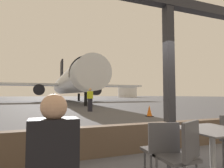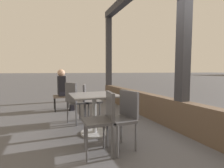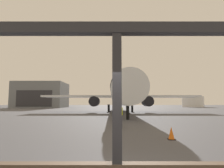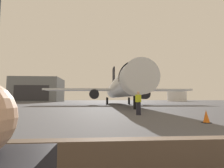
{
  "view_description": "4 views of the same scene",
  "coord_description": "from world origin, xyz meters",
  "px_view_note": "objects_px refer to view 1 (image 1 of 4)",
  "views": [
    {
      "loc": [
        -2.8,
        -3.65,
        1.23
      ],
      "look_at": [
        3.8,
        14.17,
        2.34
      ],
      "focal_mm": 29.81,
      "sensor_mm": 36.0,
      "label": 1
    },
    {
      "loc": [
        2.42,
        -2.44,
        1.18
      ],
      "look_at": [
        -1.2,
        -0.98,
        0.87
      ],
      "focal_mm": 26.21,
      "sensor_mm": 36.0,
      "label": 2
    },
    {
      "loc": [
        -0.11,
        -4.0,
        1.85
      ],
      "look_at": [
        -0.17,
        15.28,
        3.79
      ],
      "focal_mm": 29.84,
      "sensor_mm": 36.0,
      "label": 3
    },
    {
      "loc": [
        -2.37,
        -2.5,
        1.18
      ],
      "look_at": [
        -1.37,
        11.34,
        2.41
      ],
      "focal_mm": 27.05,
      "sensor_mm": 36.0,
      "label": 4
    }
  ],
  "objects_px": {
    "cafe_chair_aisle_left": "(183,152)",
    "cafe_chair_aisle_right": "(162,147)",
    "seated_passenger": "(56,160)",
    "ground_crew_worker": "(90,99)",
    "dining_table": "(213,149)",
    "fuel_storage_tank": "(127,92)",
    "airplane": "(69,83)",
    "traffic_cone": "(149,111)"
  },
  "relations": [
    {
      "from": "cafe_chair_aisle_left",
      "to": "cafe_chair_aisle_right",
      "type": "height_order",
      "value": "cafe_chair_aisle_left"
    },
    {
      "from": "seated_passenger",
      "to": "ground_crew_worker",
      "type": "distance_m",
      "value": 12.25
    },
    {
      "from": "ground_crew_worker",
      "to": "dining_table",
      "type": "bearing_deg",
      "value": -94.92
    },
    {
      "from": "dining_table",
      "to": "fuel_storage_tank",
      "type": "xyz_separation_m",
      "value": [
        36.05,
        80.02,
        1.91
      ]
    },
    {
      "from": "cafe_chair_aisle_right",
      "to": "seated_passenger",
      "type": "height_order",
      "value": "seated_passenger"
    },
    {
      "from": "cafe_chair_aisle_left",
      "to": "airplane",
      "type": "bearing_deg",
      "value": 84.97
    },
    {
      "from": "dining_table",
      "to": "seated_passenger",
      "type": "xyz_separation_m",
      "value": [
        -2.17,
        -0.33,
        0.22
      ]
    },
    {
      "from": "airplane",
      "to": "traffic_cone",
      "type": "height_order",
      "value": "airplane"
    },
    {
      "from": "dining_table",
      "to": "ground_crew_worker",
      "type": "distance_m",
      "value": 11.55
    },
    {
      "from": "dining_table",
      "to": "seated_passenger",
      "type": "distance_m",
      "value": 2.21
    },
    {
      "from": "dining_table",
      "to": "cafe_chair_aisle_left",
      "type": "distance_m",
      "value": 0.78
    },
    {
      "from": "cafe_chair_aisle_right",
      "to": "dining_table",
      "type": "bearing_deg",
      "value": -6.78
    },
    {
      "from": "seated_passenger",
      "to": "traffic_cone",
      "type": "bearing_deg",
      "value": 53.5
    },
    {
      "from": "seated_passenger",
      "to": "airplane",
      "type": "bearing_deg",
      "value": 82.5
    },
    {
      "from": "traffic_cone",
      "to": "dining_table",
      "type": "bearing_deg",
      "value": -115.3
    },
    {
      "from": "seated_passenger",
      "to": "airplane",
      "type": "distance_m",
      "value": 33.08
    },
    {
      "from": "cafe_chair_aisle_left",
      "to": "seated_passenger",
      "type": "bearing_deg",
      "value": -176.47
    },
    {
      "from": "airplane",
      "to": "traffic_cone",
      "type": "relative_size",
      "value": 55.77
    },
    {
      "from": "seated_passenger",
      "to": "ground_crew_worker",
      "type": "relative_size",
      "value": 0.71
    },
    {
      "from": "seated_passenger",
      "to": "fuel_storage_tank",
      "type": "relative_size",
      "value": 0.14
    },
    {
      "from": "cafe_chair_aisle_right",
      "to": "airplane",
      "type": "distance_m",
      "value": 32.52
    },
    {
      "from": "cafe_chair_aisle_left",
      "to": "traffic_cone",
      "type": "relative_size",
      "value": 1.46
    },
    {
      "from": "cafe_chair_aisle_right",
      "to": "fuel_storage_tank",
      "type": "relative_size",
      "value": 0.1
    },
    {
      "from": "traffic_cone",
      "to": "fuel_storage_tank",
      "type": "bearing_deg",
      "value": 65.85
    },
    {
      "from": "cafe_chair_aisle_right",
      "to": "ground_crew_worker",
      "type": "height_order",
      "value": "ground_crew_worker"
    },
    {
      "from": "seated_passenger",
      "to": "fuel_storage_tank",
      "type": "bearing_deg",
      "value": 64.56
    },
    {
      "from": "airplane",
      "to": "fuel_storage_tank",
      "type": "distance_m",
      "value": 58.51
    },
    {
      "from": "cafe_chair_aisle_right",
      "to": "airplane",
      "type": "xyz_separation_m",
      "value": [
        2.93,
        32.26,
        2.86
      ]
    },
    {
      "from": "dining_table",
      "to": "cafe_chair_aisle_left",
      "type": "relative_size",
      "value": 0.91
    },
    {
      "from": "cafe_chair_aisle_right",
      "to": "airplane",
      "type": "bearing_deg",
      "value": 84.82
    },
    {
      "from": "seated_passenger",
      "to": "fuel_storage_tank",
      "type": "height_order",
      "value": "fuel_storage_tank"
    },
    {
      "from": "airplane",
      "to": "ground_crew_worker",
      "type": "xyz_separation_m",
      "value": [
        -1.14,
        -20.85,
        -2.49
      ]
    },
    {
      "from": "ground_crew_worker",
      "to": "cafe_chair_aisle_right",
      "type": "bearing_deg",
      "value": -98.9
    },
    {
      "from": "cafe_chair_aisle_left",
      "to": "traffic_cone",
      "type": "distance_m",
      "value": 8.54
    },
    {
      "from": "cafe_chair_aisle_left",
      "to": "fuel_storage_tank",
      "type": "distance_m",
      "value": 88.31
    },
    {
      "from": "cafe_chair_aisle_left",
      "to": "traffic_cone",
      "type": "bearing_deg",
      "value": 60.92
    },
    {
      "from": "cafe_chair_aisle_right",
      "to": "traffic_cone",
      "type": "height_order",
      "value": "cafe_chair_aisle_right"
    },
    {
      "from": "ground_crew_worker",
      "to": "traffic_cone",
      "type": "relative_size",
      "value": 2.74
    },
    {
      "from": "cafe_chair_aisle_right",
      "to": "traffic_cone",
      "type": "relative_size",
      "value": 1.38
    },
    {
      "from": "cafe_chair_aisle_right",
      "to": "seated_passenger",
      "type": "relative_size",
      "value": 0.71
    },
    {
      "from": "fuel_storage_tank",
      "to": "seated_passenger",
      "type": "bearing_deg",
      "value": -115.44
    },
    {
      "from": "cafe_chair_aisle_right",
      "to": "seated_passenger",
      "type": "distance_m",
      "value": 1.45
    }
  ]
}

